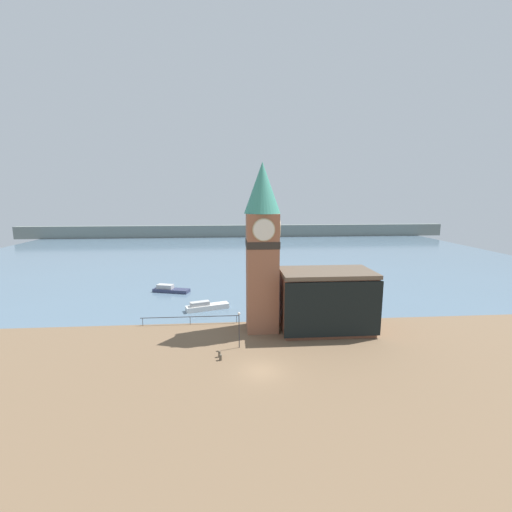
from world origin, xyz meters
TOP-DOWN VIEW (x-y plane):
  - ground_plane at (0.00, 0.00)m, footprint 160.00×160.00m
  - water at (0.00, 73.75)m, footprint 160.00×120.00m
  - far_shoreline at (0.00, 113.75)m, footprint 180.00×3.00m
  - pier_railing at (-8.59, 13.50)m, footprint 13.40×0.08m
  - clock_tower at (1.11, 11.08)m, footprint 4.57×4.57m
  - pier_building at (9.38, 10.09)m, footprint 11.97×6.94m
  - boat_near at (-6.81, 19.35)m, footprint 6.79×3.52m
  - boat_far at (-14.13, 29.97)m, footprint 6.93×3.75m
  - mooring_bollard_near at (-4.17, 2.65)m, footprint 0.32×0.32m
  - mooring_bollard_far at (-4.31, 3.41)m, footprint 0.29×0.29m
  - lamp_post at (-2.07, 5.59)m, footprint 0.32×0.32m

SIDE VIEW (x-z plane):
  - water at x=0.00m, z-range 0.00..0.00m
  - ground_plane at x=0.00m, z-range 0.00..0.00m
  - mooring_bollard_near at x=-4.17m, z-range 0.03..0.74m
  - mooring_bollard_far at x=-4.31m, z-range 0.03..0.76m
  - boat_far at x=-14.13m, z-range -0.19..1.16m
  - boat_near at x=-6.81m, z-range -0.18..1.26m
  - pier_railing at x=-8.59m, z-range 0.42..1.51m
  - far_shoreline at x=0.00m, z-range 0.00..5.00m
  - lamp_post at x=-2.07m, z-range 0.82..5.16m
  - pier_building at x=9.38m, z-range 0.02..7.99m
  - clock_tower at x=1.11m, z-range 0.67..22.21m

